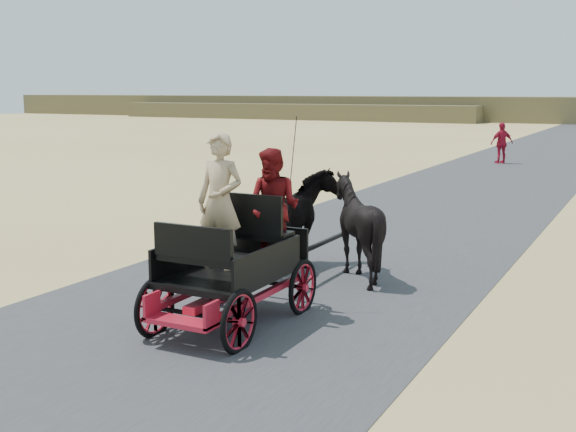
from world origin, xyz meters
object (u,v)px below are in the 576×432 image
at_px(carriage, 232,297).
at_px(horse_left, 297,221).
at_px(horse_right, 357,227).
at_px(pedestrian, 502,143).

relative_size(carriage, horse_left, 1.20).
bearing_deg(horse_right, horse_left, 0.00).
bearing_deg(pedestrian, horse_right, 52.88).
distance_m(carriage, horse_right, 3.09).
bearing_deg(carriage, horse_left, 100.39).
distance_m(carriage, pedestrian, 23.22).
bearing_deg(horse_left, carriage, 100.39).
relative_size(horse_left, pedestrian, 1.16).
bearing_deg(pedestrian, horse_left, 49.76).
bearing_deg(carriage, horse_right, 79.61).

